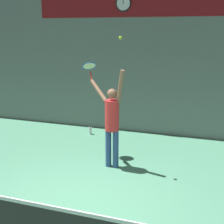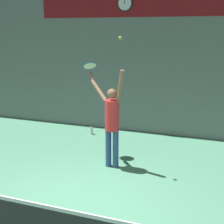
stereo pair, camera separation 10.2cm
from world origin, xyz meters
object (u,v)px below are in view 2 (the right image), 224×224
Objects in this scene: tennis_ball at (120,38)px; tennis_racket at (90,67)px; water_bottle at (92,130)px; tennis_player at (112,120)px; scoreboard_clock at (125,3)px.

tennis_racket is at bearing 144.03° from tennis_ball.
tennis_racket reaches higher than water_bottle.
tennis_racket is 2.52m from water_bottle.
tennis_player is at bearing 148.17° from tennis_ball.
tennis_player is at bearing -37.19° from tennis_racket.
scoreboard_clock is 1.04× the size of tennis_racket.
scoreboard_clock is at bearing 105.49° from tennis_ball.
tennis_ball reaches higher than tennis_player.
scoreboard_clock reaches higher than tennis_ball.
tennis_racket is 1.66× the size of water_bottle.
tennis_player is 5.07× the size of tennis_racket.
tennis_ball is at bearing -53.29° from water_bottle.
scoreboard_clock is 2.93m from tennis_ball.
water_bottle is at bearing 126.71° from tennis_ball.
tennis_racket is 1.37m from tennis_ball.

